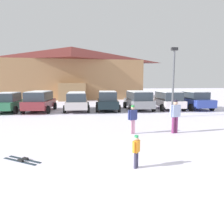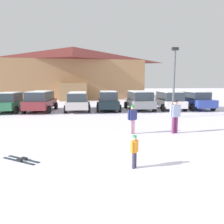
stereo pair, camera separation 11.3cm
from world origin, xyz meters
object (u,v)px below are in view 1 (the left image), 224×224
(parked_silver_wagon, at_px, (77,101))
(parked_white_suv, at_px, (168,100))
(skier_child_in_orange_jacket, at_px, (136,150))
(parked_black_sedan, at_px, (107,101))
(parked_grey_wagon, at_px, (139,100))
(parked_blue_hatchback, at_px, (194,100))
(lamp_post, at_px, (173,78))
(pair_of_skis, at_px, (22,160))
(parked_green_coupe, at_px, (9,102))
(skier_teen_in_navy_coat, at_px, (133,118))
(parked_maroon_van, at_px, (40,101))
(ski_lodge, at_px, (72,72))
(skier_adult_in_blue_parka, at_px, (175,114))

(parked_silver_wagon, distance_m, parked_white_suv, 8.35)
(skier_child_in_orange_jacket, bearing_deg, parked_black_sedan, 86.99)
(parked_grey_wagon, height_order, parked_blue_hatchback, parked_grey_wagon)
(parked_grey_wagon, distance_m, skier_child_in_orange_jacket, 13.66)
(parked_blue_hatchback, relative_size, skier_child_in_orange_jacket, 4.85)
(parked_grey_wagon, relative_size, skier_child_in_orange_jacket, 4.36)
(lamp_post, bearing_deg, parked_grey_wagon, 107.38)
(pair_of_skis, distance_m, lamp_post, 11.77)
(parked_white_suv, relative_size, lamp_post, 0.93)
(parked_green_coupe, height_order, skier_teen_in_navy_coat, parked_green_coupe)
(parked_maroon_van, distance_m, parked_grey_wagon, 8.71)
(parked_white_suv, height_order, lamp_post, lamp_post)
(ski_lodge, height_order, parked_black_sedan, ski_lodge)
(parked_maroon_van, relative_size, lamp_post, 0.93)
(ski_lodge, relative_size, parked_green_coupe, 4.77)
(ski_lodge, height_order, parked_white_suv, ski_lodge)
(parked_grey_wagon, bearing_deg, skier_child_in_orange_jacket, -105.00)
(parked_blue_hatchback, distance_m, skier_teen_in_navy_coat, 12.10)
(skier_adult_in_blue_parka, xyz_separation_m, skier_child_in_orange_jacket, (-3.00, -4.11, -0.38))
(parked_white_suv, height_order, skier_child_in_orange_jacket, parked_white_suv)
(parked_maroon_van, bearing_deg, skier_child_in_orange_jacket, -68.88)
(skier_child_in_orange_jacket, bearing_deg, parked_green_coupe, 119.79)
(parked_silver_wagon, xyz_separation_m, pair_of_skis, (-1.50, -12.36, -0.87))
(parked_silver_wagon, height_order, parked_grey_wagon, parked_grey_wagon)
(parked_blue_hatchback, height_order, skier_adult_in_blue_parka, parked_blue_hatchback)
(parked_black_sedan, height_order, parked_blue_hatchback, parked_black_sedan)
(ski_lodge, bearing_deg, lamp_post, -68.86)
(parked_grey_wagon, relative_size, skier_teen_in_navy_coat, 3.06)
(parked_blue_hatchback, bearing_deg, parked_green_coupe, 179.20)
(parked_grey_wagon, distance_m, skier_teen_in_navy_coat, 9.34)
(skier_teen_in_navy_coat, xyz_separation_m, lamp_post, (4.01, 4.62, 2.00))
(parked_blue_hatchback, relative_size, skier_teen_in_navy_coat, 3.41)
(parked_grey_wagon, relative_size, lamp_post, 0.88)
(ski_lodge, bearing_deg, parked_silver_wagon, -86.27)
(parked_maroon_van, xyz_separation_m, skier_child_in_orange_jacket, (5.17, -13.38, -0.38))
(parked_green_coupe, xyz_separation_m, parked_grey_wagon, (11.25, -0.29, 0.09))
(parked_black_sedan, bearing_deg, pair_of_skis, -108.96)
(parked_grey_wagon, height_order, skier_teen_in_navy_coat, parked_grey_wagon)
(parked_black_sedan, xyz_separation_m, parked_white_suv, (5.65, -0.09, 0.05))
(skier_teen_in_navy_coat, bearing_deg, lamp_post, 49.02)
(skier_adult_in_blue_parka, bearing_deg, skier_teen_in_navy_coat, 176.47)
(parked_silver_wagon, height_order, parked_blue_hatchback, parked_blue_hatchback)
(skier_child_in_orange_jacket, distance_m, lamp_post, 10.36)
(parked_silver_wagon, distance_m, skier_child_in_orange_jacket, 13.59)
(parked_grey_wagon, relative_size, parked_white_suv, 0.94)
(ski_lodge, relative_size, lamp_post, 4.36)
(parked_black_sedan, distance_m, parked_blue_hatchback, 8.25)
(parked_white_suv, distance_m, skier_child_in_orange_jacket, 14.66)
(parked_grey_wagon, xyz_separation_m, parked_blue_hatchback, (5.42, 0.06, -0.08))
(parked_green_coupe, bearing_deg, skier_child_in_orange_jacket, -60.21)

